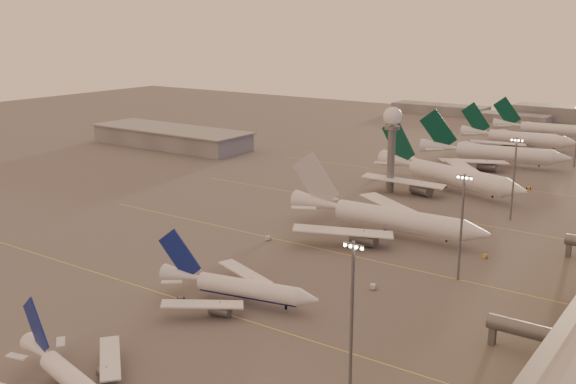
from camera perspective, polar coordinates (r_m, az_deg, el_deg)
The scene contains 22 objects.
ground at distance 148.69m, azimuth -14.76°, elevation -9.11°, with size 700.00×700.00×0.00m, color #4F4D4D.
taxiway_markings at distance 171.64m, azimuth 6.48°, elevation -5.49°, with size 180.00×185.25×0.02m.
hangar at distance 324.52m, azimuth -9.88°, elevation 4.62°, with size 82.00×27.00×8.50m.
radar_tower at distance 232.88m, azimuth 8.80°, elevation 5.03°, with size 6.40×6.40×31.10m.
mast_a at distance 108.42m, azimuth 5.43°, elevation -9.82°, with size 3.60×0.56×25.00m.
mast_b at distance 156.81m, azimuth 14.48°, elevation -2.52°, with size 3.60×0.56×25.00m.
mast_c at distance 209.07m, azimuth 18.59°, elevation 1.37°, with size 3.60×0.56×25.00m.
distant_horizon at distance 427.86m, azimuth 20.81°, elevation 6.16°, with size 165.00×37.50×9.00m.
narrowbody_near at distance 115.83m, azimuth -17.92°, elevation -14.99°, with size 32.33×25.54×12.78m.
narrowbody_mid at distance 143.43m, azimuth -4.31°, elevation -8.26°, with size 36.97×29.22×14.60m.
widebody_white at distance 188.59m, azimuth 8.26°, elevation -2.55°, with size 60.04×48.08×21.11m.
greentail_a at distance 242.13m, azimuth 13.36°, elevation 1.10°, with size 62.17×49.42×23.38m.
greentail_b at distance 288.19m, azimuth 16.97°, elevation 2.90°, with size 60.32×48.31×22.07m.
greentail_c at distance 332.56m, azimuth 18.88°, elevation 4.15°, with size 55.07×44.50×20.01m.
greentail_d at distance 365.02m, azimuth 21.15°, elevation 4.80°, with size 54.97×44.24×19.97m.
gsv_tug_mid at distance 146.11m, azimuth -9.10°, elevation -8.99°, with size 4.18×4.44×1.10m.
gsv_truck_b at distance 151.65m, azimuth 7.39°, elevation -7.76°, with size 6.40×4.49×2.44m.
gsv_truck_c at distance 182.94m, azimuth -1.57°, elevation -3.74°, with size 5.19×6.12×2.41m.
gsv_catering_b at distance 176.27m, azimuth 16.42°, elevation -4.86°, with size 4.74×3.46×3.56m.
gsv_tug_far at distance 209.39m, azimuth 8.27°, elevation -1.72°, with size 3.09×4.35×1.13m.
gsv_truck_d at distance 254.17m, azimuth 7.31°, elevation 1.34°, with size 2.57×6.33×2.52m.
gsv_tug_hangar at distance 252.04m, azimuth 19.70°, elevation 0.30°, with size 3.78×2.94×0.95m.
Camera 1 is at (106.15, -86.46, 58.01)m, focal length 42.00 mm.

